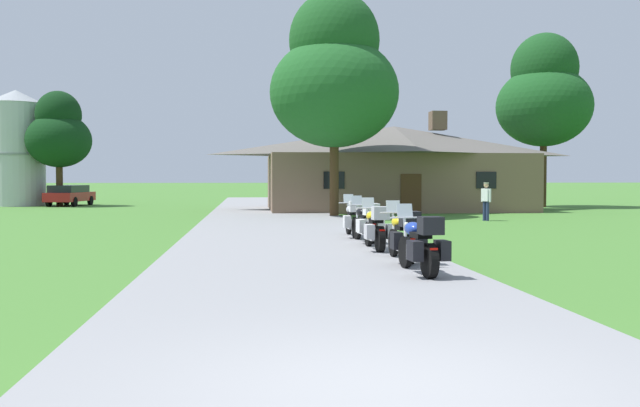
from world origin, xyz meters
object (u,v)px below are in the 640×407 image
at_px(motorcycle_blue_nearest_to_camera, 421,246).
at_px(motorcycle_yellow_third_in_row, 376,228).
at_px(motorcycle_black_fourth_in_row, 366,223).
at_px(bystander_white_shirt_near_lodge, 486,199).
at_px(motorcycle_yellow_second_in_row, 404,236).
at_px(tree_left_far, 59,133).
at_px(motorcycle_silver_farthest_in_row, 353,219).
at_px(tree_by_lodge_front, 334,77).
at_px(metal_silo_distant, 16,148).
at_px(tree_right_of_lodge, 544,95).
at_px(parked_red_suv_far_left, 70,194).

relative_size(motorcycle_blue_nearest_to_camera, motorcycle_yellow_third_in_row, 1.00).
bearing_deg(motorcycle_black_fourth_in_row, bystander_white_shirt_near_lodge, 48.47).
height_order(motorcycle_yellow_second_in_row, tree_left_far, tree_left_far).
bearing_deg(motorcycle_silver_farthest_in_row, bystander_white_shirt_near_lodge, 48.32).
distance_m(tree_by_lodge_front, metal_silo_distant, 25.17).
height_order(motorcycle_yellow_third_in_row, tree_left_far, tree_left_far).
bearing_deg(tree_left_far, tree_right_of_lodge, -8.29).
bearing_deg(metal_silo_distant, tree_by_lodge_front, -37.59).
bearing_deg(tree_left_far, motorcycle_yellow_second_in_row, -63.52).
relative_size(bystander_white_shirt_near_lodge, parked_red_suv_far_left, 0.35).
distance_m(tree_right_of_lodge, tree_by_lodge_front, 17.64).
height_order(tree_left_far, metal_silo_distant, metal_silo_distant).
bearing_deg(tree_left_far, motorcycle_blue_nearest_to_camera, -65.02).
height_order(bystander_white_shirt_near_lodge, tree_right_of_lodge, tree_right_of_lodge).
distance_m(motorcycle_yellow_second_in_row, tree_by_lodge_front, 18.98).
bearing_deg(motorcycle_yellow_second_in_row, metal_silo_distant, 119.06).
relative_size(motorcycle_blue_nearest_to_camera, motorcycle_silver_farthest_in_row, 1.00).
bearing_deg(tree_left_far, motorcycle_silver_farthest_in_row, -58.54).
relative_size(motorcycle_silver_farthest_in_row, tree_right_of_lodge, 0.19).
relative_size(motorcycle_yellow_second_in_row, motorcycle_silver_farthest_in_row, 1.00).
height_order(motorcycle_blue_nearest_to_camera, motorcycle_yellow_third_in_row, same).
bearing_deg(motorcycle_black_fourth_in_row, metal_silo_distant, 117.62).
relative_size(motorcycle_black_fourth_in_row, metal_silo_distant, 0.27).
height_order(motorcycle_blue_nearest_to_camera, motorcycle_black_fourth_in_row, same).
bearing_deg(motorcycle_black_fourth_in_row, motorcycle_yellow_third_in_row, -98.64).
height_order(motorcycle_yellow_second_in_row, motorcycle_yellow_third_in_row, same).
bearing_deg(parked_red_suv_far_left, bystander_white_shirt_near_lodge, -31.76).
relative_size(motorcycle_blue_nearest_to_camera, bystander_white_shirt_near_lodge, 1.24).
bearing_deg(motorcycle_blue_nearest_to_camera, metal_silo_distant, 114.04).
distance_m(motorcycle_black_fourth_in_row, motorcycle_silver_farthest_in_row, 1.77).
xyz_separation_m(tree_right_of_lodge, tree_by_lodge_front, (-14.86, -9.49, -0.48)).
relative_size(tree_left_far, parked_red_suv_far_left, 1.60).
height_order(motorcycle_black_fourth_in_row, motorcycle_silver_farthest_in_row, same).
relative_size(motorcycle_yellow_third_in_row, metal_silo_distant, 0.27).
bearing_deg(motorcycle_blue_nearest_to_camera, motorcycle_yellow_second_in_row, 82.05).
height_order(motorcycle_yellow_second_in_row, metal_silo_distant, metal_silo_distant).
xyz_separation_m(tree_left_far, parked_red_suv_far_left, (0.49, 0.62, -4.11)).
bearing_deg(tree_by_lodge_front, motorcycle_yellow_second_in_row, -92.40).
xyz_separation_m(motorcycle_blue_nearest_to_camera, bystander_white_shirt_near_lodge, (7.14, 16.20, 0.34)).
bearing_deg(parked_red_suv_far_left, tree_left_far, -120.69).
relative_size(motorcycle_black_fourth_in_row, tree_left_far, 0.27).
distance_m(motorcycle_silver_farthest_in_row, parked_red_suv_far_left, 30.59).
bearing_deg(bystander_white_shirt_near_lodge, tree_right_of_lodge, -61.04).
relative_size(motorcycle_black_fourth_in_row, tree_right_of_lodge, 0.19).
bearing_deg(parked_red_suv_far_left, motorcycle_blue_nearest_to_camera, -58.55).
xyz_separation_m(motorcycle_black_fourth_in_row, tree_right_of_lodge, (15.67, 23.02, 6.62)).
bearing_deg(motorcycle_blue_nearest_to_camera, tree_left_far, 110.70).
xyz_separation_m(motorcycle_silver_farthest_in_row, bystander_white_shirt_near_lodge, (7.16, 8.07, 0.34)).
relative_size(motorcycle_yellow_second_in_row, parked_red_suv_far_left, 0.43).
height_order(motorcycle_black_fourth_in_row, tree_right_of_lodge, tree_right_of_lodge).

